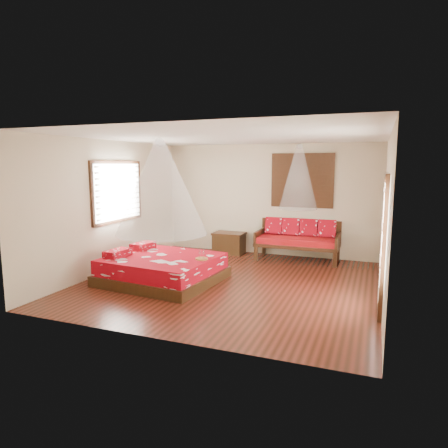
{
  "coord_description": "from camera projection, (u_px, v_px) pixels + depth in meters",
  "views": [
    {
      "loc": [
        2.6,
        -7.1,
        2.28
      ],
      "look_at": [
        -0.14,
        0.0,
        1.15
      ],
      "focal_mm": 32.0,
      "sensor_mm": 36.0,
      "label": 1
    }
  ],
  "objects": [
    {
      "name": "mosquito_net_main",
      "position": [
        161.0,
        188.0,
        7.63
      ],
      "size": [
        1.77,
        1.77,
        1.8
      ],
      "primitive_type": "cone",
      "color": "white",
      "rests_on": "ceiling"
    },
    {
      "name": "daybed",
      "position": [
        298.0,
        238.0,
        9.63
      ],
      "size": [
        1.96,
        0.87,
        0.98
      ],
      "color": "black",
      "rests_on": "floor"
    },
    {
      "name": "glazed_door",
      "position": [
        383.0,
        244.0,
        6.13
      ],
      "size": [
        0.08,
        1.02,
        2.16
      ],
      "color": "black",
      "rests_on": "floor"
    },
    {
      "name": "mosquito_net_daybed",
      "position": [
        299.0,
        177.0,
        9.29
      ],
      "size": [
        0.9,
        0.9,
        1.5
      ],
      "primitive_type": "cone",
      "color": "white",
      "rests_on": "ceiling"
    },
    {
      "name": "window_left",
      "position": [
        118.0,
        192.0,
        8.71
      ],
      "size": [
        0.1,
        1.74,
        1.34
      ],
      "color": "black",
      "rests_on": "wall_left"
    },
    {
      "name": "bed",
      "position": [
        162.0,
        269.0,
        7.87
      ],
      "size": [
        2.26,
        2.08,
        0.64
      ],
      "rotation": [
        0.0,
        0.0,
        -0.09
      ],
      "color": "black",
      "rests_on": "floor"
    },
    {
      "name": "room",
      "position": [
        231.0,
        211.0,
        7.61
      ],
      "size": [
        5.54,
        5.54,
        2.84
      ],
      "color": "black",
      "rests_on": "ground"
    },
    {
      "name": "wine_tray",
      "position": [
        202.0,
        257.0,
        7.56
      ],
      "size": [
        0.24,
        0.24,
        0.2
      ],
      "rotation": [
        0.0,
        0.0,
        0.25
      ],
      "color": "brown",
      "rests_on": "bed"
    },
    {
      "name": "shutter_panel",
      "position": [
        302.0,
        181.0,
        9.73
      ],
      "size": [
        1.52,
        0.06,
        1.32
      ],
      "color": "black",
      "rests_on": "wall_back"
    },
    {
      "name": "storage_chest",
      "position": [
        229.0,
        243.0,
        10.37
      ],
      "size": [
        0.8,
        0.58,
        0.54
      ],
      "rotation": [
        0.0,
        0.0,
        -0.01
      ],
      "color": "black",
      "rests_on": "floor"
    }
  ]
}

